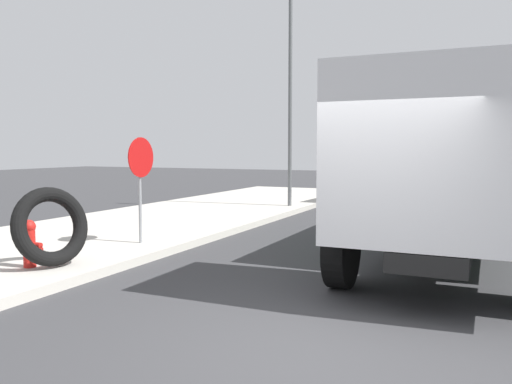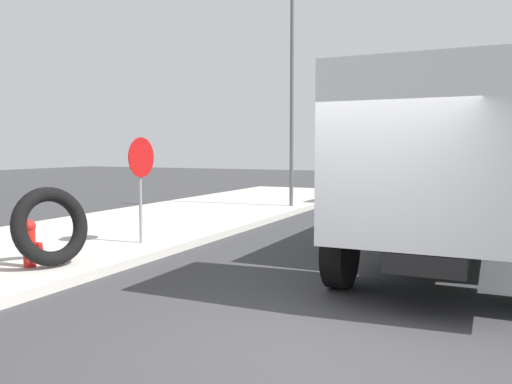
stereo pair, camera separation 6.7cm
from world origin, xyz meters
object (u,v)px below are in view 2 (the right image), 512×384
at_px(street_light_pole, 292,96).
at_px(dump_truck_gray, 438,158).
at_px(stop_sign, 141,170).
at_px(loose_tire, 51,226).
at_px(dump_truck_green, 450,170).
at_px(dump_truck_blue, 485,156).
at_px(fire_hydrant, 30,242).

bearing_deg(street_light_pole, dump_truck_gray, -40.05).
distance_m(stop_sign, street_light_pole, 7.61).
height_order(loose_tire, street_light_pole, street_light_pole).
distance_m(loose_tire, dump_truck_green, 6.45).
relative_size(loose_tire, dump_truck_gray, 0.17).
bearing_deg(dump_truck_green, dump_truck_gray, 6.89).
bearing_deg(dump_truck_green, stop_sign, 101.63).
distance_m(loose_tire, dump_truck_blue, 23.51).
bearing_deg(dump_truck_blue, loose_tire, 166.41).
bearing_deg(dump_truck_gray, stop_sign, 160.94).
relative_size(loose_tire, street_light_pole, 0.18).
relative_size(dump_truck_green, street_light_pole, 1.02).
distance_m(fire_hydrant, stop_sign, 2.61).
bearing_deg(dump_truck_gray, street_light_pole, 139.95).
bearing_deg(stop_sign, dump_truck_green, -78.37).
height_order(dump_truck_green, dump_truck_gray, same).
xyz_separation_m(dump_truck_gray, dump_truck_blue, (8.64, -1.38, 0.00)).
relative_size(stop_sign, dump_truck_green, 0.29).
xyz_separation_m(dump_truck_green, dump_truck_blue, (19.49, -0.07, 0.00)).
bearing_deg(loose_tire, street_light_pole, -1.42).
distance_m(fire_hydrant, dump_truck_green, 6.81).
relative_size(dump_truck_gray, dump_truck_blue, 1.00).
bearing_deg(stop_sign, dump_truck_blue, -14.98).
relative_size(fire_hydrant, stop_sign, 0.36).
bearing_deg(dump_truck_gray, dump_truck_green, -173.11).
height_order(loose_tire, stop_sign, stop_sign).
bearing_deg(street_light_pole, dump_truck_green, -139.93).
xyz_separation_m(fire_hydrant, dump_truck_gray, (14.36, -4.42, 1.07)).
xyz_separation_m(fire_hydrant, stop_sign, (2.39, -0.29, 1.01)).
relative_size(fire_hydrant, street_light_pole, 0.11).
distance_m(fire_hydrant, dump_truck_blue, 23.74).
bearing_deg(street_light_pole, dump_truck_blue, -21.69).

